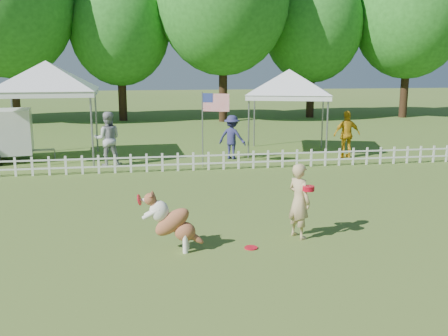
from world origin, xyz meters
name	(u,v)px	position (x,y,z in m)	size (l,w,h in m)	color
ground	(244,245)	(0.00, 0.00, 0.00)	(120.00, 120.00, 0.00)	#38631F
picket_fence	(201,161)	(0.00, 7.00, 0.30)	(22.00, 0.08, 0.60)	white
handler	(299,201)	(1.16, 0.27, 0.75)	(0.55, 0.36, 1.50)	tan
dog	(173,222)	(-1.34, -0.07, 0.56)	(1.08, 0.36, 1.11)	brown
frisbee_on_turf	(251,248)	(0.10, -0.19, 0.01)	(0.25, 0.25, 0.02)	red
canopy_tent_left	(49,112)	(-5.10, 9.64, 1.72)	(3.34, 3.34, 3.45)	white
canopy_tent_right	(288,113)	(3.72, 9.74, 1.57)	(3.05, 3.05, 3.15)	white
flag_pole	(203,130)	(0.13, 7.59, 1.26)	(0.97, 0.10, 2.52)	gray
spectator_a	(108,139)	(-3.02, 8.29, 0.92)	(0.89, 0.70, 1.84)	#A9A9AE
spectator_b	(232,137)	(1.36, 8.85, 0.80)	(1.03, 0.59, 1.59)	navy
spectator_c	(347,134)	(5.58, 8.39, 0.87)	(1.02, 0.42, 1.73)	gold
tree_left	(8,17)	(-9.00, 21.50, 6.00)	(7.40, 7.40, 12.00)	#23651C
tree_center_left	(120,39)	(-3.00, 22.50, 4.90)	(6.00, 6.00, 9.80)	#23651C
tree_center_right	(223,14)	(3.00, 21.00, 6.30)	(7.60, 7.60, 12.60)	#23651C
tree_right	(312,35)	(9.00, 22.50, 5.20)	(6.20, 6.20, 10.40)	#23651C
tree_far_right	(409,27)	(15.00, 21.50, 5.70)	(7.00, 7.00, 11.40)	#23651C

